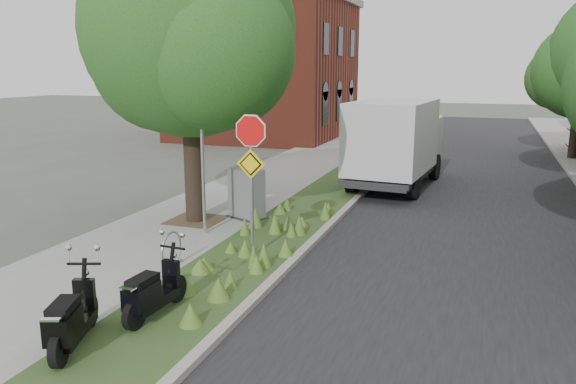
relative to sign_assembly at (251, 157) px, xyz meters
name	(u,v)px	position (x,y,z in m)	size (l,w,h in m)	color
ground	(305,278)	(1.40, -0.58, -2.33)	(120.00, 120.00, 0.00)	#4C5147
sidewalk_near	(280,175)	(-2.85, 9.42, -2.27)	(3.50, 60.00, 0.12)	gray
verge	(348,179)	(-0.10, 9.42, -2.27)	(2.00, 60.00, 0.12)	#354F21
kerb_near	(375,181)	(0.90, 9.42, -2.26)	(0.20, 60.00, 0.13)	#9E9991
road	(474,189)	(4.40, 9.42, -2.32)	(7.00, 60.00, 0.01)	black
street_tree_main	(188,41)	(-2.68, 2.28, 2.48)	(6.21, 5.54, 7.66)	black
bare_post	(202,154)	(-1.80, 1.22, -0.21)	(0.08, 0.08, 4.00)	#A5A8AD
bike_hoop	(171,250)	(-1.30, -1.18, -1.83)	(0.06, 0.78, 0.77)	#A5A8AD
sign_assembly	(251,157)	(0.00, 0.00, 0.00)	(0.94, 0.08, 3.22)	#A5A8AD
brick_building	(267,66)	(-8.10, 21.42, 1.88)	(9.40, 10.40, 8.30)	maroon
scooter_near	(69,326)	(-0.83, -4.76, -1.80)	(0.77, 1.69, 0.84)	black
scooter_far	(149,297)	(-0.35, -3.46, -1.82)	(0.40, 1.66, 0.79)	black
box_truck	(396,140)	(1.70, 8.82, -0.62)	(2.77, 5.95, 2.61)	#262628
utility_cabinet	(247,195)	(-1.40, 2.92, -1.56)	(1.20, 1.03, 1.35)	#262628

